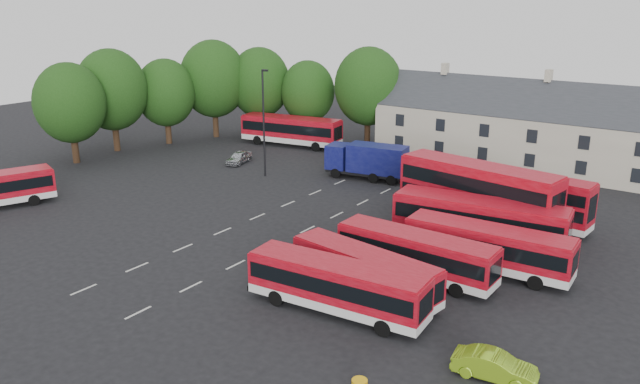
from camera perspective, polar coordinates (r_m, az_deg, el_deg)
The scene contains 16 objects.
ground at distance 48.90m, azimuth -7.28°, elevation -2.90°, with size 140.00×140.00×0.00m, color black.
lane_markings at distance 48.78m, azimuth -3.52°, elevation -2.83°, with size 5.15×33.80×0.01m.
treeline at distance 74.94m, azimuth -9.33°, elevation 9.36°, with size 29.92×32.59×12.01m.
terrace_houses at distance 67.19m, azimuth 19.69°, elevation 5.22°, with size 35.70×7.13×10.06m.
bus_row_a at distance 34.71m, azimuth 1.55°, elevation -8.33°, with size 10.58×3.24×2.94m.
bus_row_b at distance 36.80m, azimuth 4.12°, elevation -7.02°, with size 9.91×3.54×2.74m.
bus_row_c at distance 39.31m, azimuth 8.76°, elevation -5.41°, with size 10.25×2.50×2.89m.
bus_row_d at distance 41.12m, azimuth 15.10°, elevation -4.70°, with size 10.65×2.93×2.98m.
bus_row_e at distance 45.08m, azimuth 14.36°, elevation -2.34°, with size 12.22×4.16×3.39m.
bus_dd_south at distance 48.13m, azimuth 14.22°, elevation -0.04°, with size 12.55×4.55×5.03m.
bus_dd_north at distance 50.19m, azimuth 18.29°, elevation -0.35°, with size 10.03×3.11×4.05m.
bus_north at distance 73.81m, azimuth -2.66°, elevation 5.81°, with size 12.43×4.68×3.43m.
box_truck at distance 60.17m, azimuth 4.37°, elevation 2.97°, with size 8.10×3.72×3.41m.
silver_car at distance 66.56m, azimuth -7.44°, elevation 3.15°, with size 1.53×3.80×1.30m, color #B1B3B9.
lime_car at distance 30.78m, azimuth 15.68°, elevation -15.07°, with size 1.35×3.86×1.27m, color #85B51B.
lamppost at distance 60.37m, azimuth -5.16°, elevation 6.54°, with size 0.71×0.27×10.41m.
Camera 1 is at (31.27, -33.63, 16.80)m, focal length 35.00 mm.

